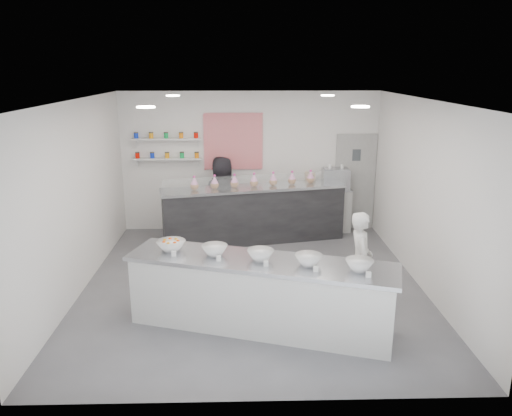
% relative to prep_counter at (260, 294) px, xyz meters
% --- Properties ---
extents(floor, '(6.00, 6.00, 0.00)m').
position_rel_prep_counter_xyz_m(floor, '(-0.08, 1.40, -0.50)').
color(floor, '#515156').
rests_on(floor, ground).
extents(ceiling, '(6.00, 6.00, 0.00)m').
position_rel_prep_counter_xyz_m(ceiling, '(-0.08, 1.40, 2.50)').
color(ceiling, white).
rests_on(ceiling, floor).
extents(back_wall, '(5.50, 0.00, 5.50)m').
position_rel_prep_counter_xyz_m(back_wall, '(-0.08, 4.40, 1.00)').
color(back_wall, white).
rests_on(back_wall, floor).
extents(left_wall, '(0.00, 6.00, 6.00)m').
position_rel_prep_counter_xyz_m(left_wall, '(-2.83, 1.40, 1.00)').
color(left_wall, white).
rests_on(left_wall, floor).
extents(right_wall, '(0.00, 6.00, 6.00)m').
position_rel_prep_counter_xyz_m(right_wall, '(2.67, 1.40, 1.00)').
color(right_wall, white).
rests_on(right_wall, floor).
extents(back_door, '(0.88, 0.04, 2.10)m').
position_rel_prep_counter_xyz_m(back_door, '(2.22, 4.37, 0.55)').
color(back_door, '#969693').
rests_on(back_door, floor).
extents(pattern_panel, '(1.25, 0.03, 1.20)m').
position_rel_prep_counter_xyz_m(pattern_panel, '(-0.43, 4.38, 1.45)').
color(pattern_panel, red).
rests_on(pattern_panel, back_wall).
extents(jar_shelf_lower, '(1.45, 0.22, 0.04)m').
position_rel_prep_counter_xyz_m(jar_shelf_lower, '(-1.83, 4.30, 1.10)').
color(jar_shelf_lower, silver).
rests_on(jar_shelf_lower, back_wall).
extents(jar_shelf_upper, '(1.45, 0.22, 0.04)m').
position_rel_prep_counter_xyz_m(jar_shelf_upper, '(-1.83, 4.30, 1.52)').
color(jar_shelf_upper, silver).
rests_on(jar_shelf_upper, back_wall).
extents(preserve_jars, '(1.45, 0.10, 0.56)m').
position_rel_prep_counter_xyz_m(preserve_jars, '(-1.83, 4.28, 1.38)').
color(preserve_jars, '#E40E00').
rests_on(preserve_jars, jar_shelf_lower).
extents(downlight_0, '(0.24, 0.24, 0.02)m').
position_rel_prep_counter_xyz_m(downlight_0, '(-1.48, 0.40, 2.48)').
color(downlight_0, white).
rests_on(downlight_0, ceiling).
extents(downlight_1, '(0.24, 0.24, 0.02)m').
position_rel_prep_counter_xyz_m(downlight_1, '(1.32, 0.40, 2.48)').
color(downlight_1, white).
rests_on(downlight_1, ceiling).
extents(downlight_2, '(0.24, 0.24, 0.02)m').
position_rel_prep_counter_xyz_m(downlight_2, '(-1.48, 3.00, 2.48)').
color(downlight_2, white).
rests_on(downlight_2, ceiling).
extents(downlight_3, '(0.24, 0.24, 0.02)m').
position_rel_prep_counter_xyz_m(downlight_3, '(1.32, 3.00, 2.48)').
color(downlight_3, white).
rests_on(downlight_3, ceiling).
extents(prep_counter, '(3.73, 1.88, 1.00)m').
position_rel_prep_counter_xyz_m(prep_counter, '(0.00, 0.00, 0.00)').
color(prep_counter, silver).
rests_on(prep_counter, floor).
extents(back_bar, '(3.79, 1.47, 1.16)m').
position_rel_prep_counter_xyz_m(back_bar, '(-0.00, 3.55, 0.08)').
color(back_bar, black).
rests_on(back_bar, floor).
extents(sneeze_guard, '(3.59, 0.80, 0.32)m').
position_rel_prep_counter_xyz_m(sneeze_guard, '(0.07, 3.23, 0.81)').
color(sneeze_guard, white).
rests_on(sneeze_guard, back_bar).
extents(espresso_ledge, '(1.28, 0.41, 0.95)m').
position_rel_prep_counter_xyz_m(espresso_ledge, '(1.47, 4.18, -0.02)').
color(espresso_ledge, silver).
rests_on(espresso_ledge, floor).
extents(espresso_machine, '(0.56, 0.39, 0.43)m').
position_rel_prep_counter_xyz_m(espresso_machine, '(1.76, 4.18, 0.67)').
color(espresso_machine, '#93969E').
rests_on(espresso_machine, espresso_ledge).
extents(cup_stacks, '(0.25, 0.24, 0.34)m').
position_rel_prep_counter_xyz_m(cup_stacks, '(1.22, 4.18, 0.62)').
color(cup_stacks, '#9B8864').
rests_on(cup_stacks, espresso_ledge).
extents(prep_bowls, '(2.96, 1.32, 0.14)m').
position_rel_prep_counter_xyz_m(prep_bowls, '(0.00, 0.00, 0.57)').
color(prep_bowls, white).
rests_on(prep_bowls, prep_counter).
extents(label_cards, '(2.66, 0.04, 0.07)m').
position_rel_prep_counter_xyz_m(label_cards, '(0.15, -0.48, 0.53)').
color(label_cards, white).
rests_on(label_cards, prep_counter).
extents(cookie_bags, '(2.54, 0.71, 0.28)m').
position_rel_prep_counter_xyz_m(cookie_bags, '(-0.00, 3.55, 0.80)').
color(cookie_bags, '#FF93DD').
rests_on(cookie_bags, back_bar).
extents(woman_prep, '(0.36, 0.54, 1.47)m').
position_rel_prep_counter_xyz_m(woman_prep, '(1.50, 0.60, 0.24)').
color(woman_prep, white).
rests_on(woman_prep, floor).
extents(staff_left, '(0.84, 0.67, 1.69)m').
position_rel_prep_counter_xyz_m(staff_left, '(-0.73, 4.00, 0.35)').
color(staff_left, black).
rests_on(staff_left, floor).
extents(staff_right, '(0.96, 0.78, 1.71)m').
position_rel_prep_counter_xyz_m(staff_right, '(-0.65, 3.89, 0.36)').
color(staff_right, black).
rests_on(staff_right, floor).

